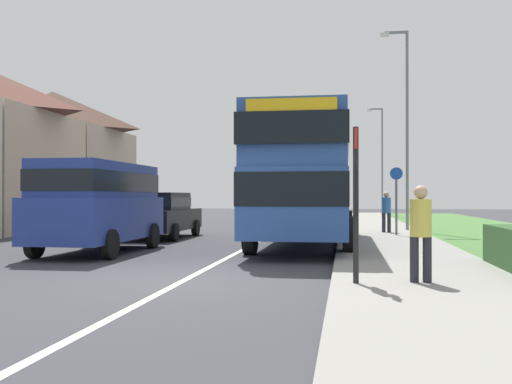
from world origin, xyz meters
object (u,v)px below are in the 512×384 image
cycle_route_sign (396,198)px  double_decker_bus (306,175)px  parked_car_black (160,213)px  street_lamp_far (381,155)px  pedestrian_walking_away (386,210)px  parked_van_blue (99,200)px  street_lamp_mid (405,118)px  pedestrian_at_stop (421,229)px  bus_stop_sign (356,194)px

cycle_route_sign → double_decker_bus: bearing=-128.0°
parked_car_black → street_lamp_far: size_ratio=0.58×
pedestrian_walking_away → parked_van_blue: bearing=-134.0°
parked_van_blue → cycle_route_sign: (8.21, 6.65, 0.03)m
pedestrian_walking_away → street_lamp_far: (0.98, 20.69, 3.52)m
double_decker_bus → parked_van_blue: (-5.26, -2.87, -0.75)m
street_lamp_mid → pedestrian_at_stop: bearing=-94.6°
parked_car_black → double_decker_bus: bearing=-25.7°
double_decker_bus → pedestrian_at_stop: 8.35m
parked_van_blue → parked_car_black: (-0.07, 5.44, -0.50)m
pedestrian_walking_away → bus_stop_sign: (-1.37, -13.51, 0.56)m
double_decker_bus → cycle_route_sign: double_decker_bus is taller
pedestrian_walking_away → bus_stop_sign: size_ratio=0.64×
pedestrian_walking_away → street_lamp_far: street_lamp_far is taller
parked_car_black → pedestrian_walking_away: (8.05, 2.80, 0.08)m
parked_van_blue → street_lamp_mid: street_lamp_mid is taller
parked_car_black → pedestrian_at_stop: (7.70, -10.49, 0.08)m
pedestrian_walking_away → cycle_route_sign: cycle_route_sign is taller
pedestrian_walking_away → street_lamp_mid: bearing=64.5°
parked_van_blue → street_lamp_mid: size_ratio=0.60×
double_decker_bus → street_lamp_far: (3.70, 26.06, 2.36)m
pedestrian_walking_away → parked_car_black: bearing=-160.8°
parked_van_blue → parked_car_black: size_ratio=1.09×
parked_van_blue → bus_stop_sign: bearing=-38.6°
parked_car_black → cycle_route_sign: size_ratio=1.81×
pedestrian_at_stop → bus_stop_sign: bearing=-167.9°
bus_stop_sign → parked_car_black: bearing=121.9°
street_lamp_mid → parked_car_black: bearing=-152.6°
bus_stop_sign → parked_van_blue: bearing=141.4°
double_decker_bus → street_lamp_far: 26.43m
bus_stop_sign → cycle_route_sign: bearing=82.3°
double_decker_bus → parked_van_blue: size_ratio=1.95×
pedestrian_at_stop → cycle_route_sign: (0.59, 11.70, 0.45)m
pedestrian_at_stop → parked_car_black: bearing=126.3°
parked_car_black → pedestrian_walking_away: pedestrian_walking_away is taller
parked_van_blue → pedestrian_at_stop: 9.16m
pedestrian_at_stop → cycle_route_sign: 11.72m
parked_car_black → pedestrian_at_stop: bearing=-53.7°
cycle_route_sign → pedestrian_at_stop: bearing=-92.9°
pedestrian_at_stop → street_lamp_far: bearing=87.8°
pedestrian_walking_away → street_lamp_mid: 4.23m
parked_van_blue → bus_stop_sign: bus_stop_sign is taller
pedestrian_at_stop → street_lamp_mid: (1.21, 15.11, 3.72)m
parked_car_black → cycle_route_sign: bearing=8.3°
double_decker_bus → street_lamp_far: size_ratio=1.23×
pedestrian_walking_away → street_lamp_mid: (0.86, 1.81, 3.72)m
double_decker_bus → parked_van_blue: 6.04m
pedestrian_walking_away → street_lamp_mid: size_ratio=0.20×
bus_stop_sign → cycle_route_sign: 12.03m
street_lamp_mid → street_lamp_far: 18.88m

